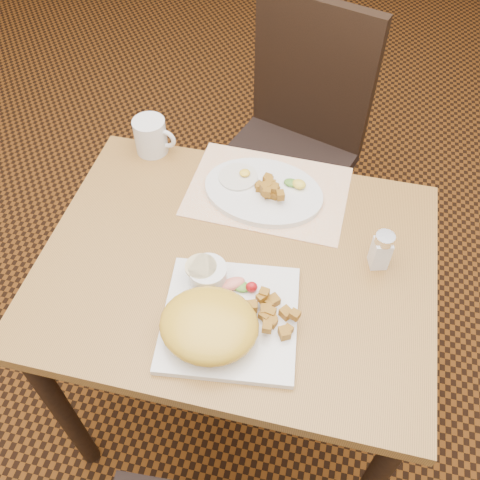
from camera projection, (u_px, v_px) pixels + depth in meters
name	position (u px, v px, depth m)	size (l,w,h in m)	color
ground	(238.00, 394.00, 1.81)	(8.00, 8.00, 0.00)	black
table	(237.00, 288.00, 1.31)	(0.90, 0.70, 0.75)	olive
chair_far	(293.00, 136.00, 1.83)	(0.53, 0.54, 0.97)	black
placemat	(268.00, 191.00, 1.37)	(0.40, 0.28, 0.00)	white
plate_square	(230.00, 318.00, 1.12)	(0.28, 0.28, 0.02)	silver
plate_oval	(263.00, 192.00, 1.35)	(0.30, 0.23, 0.02)	silver
hollandaise_mound	(208.00, 325.00, 1.06)	(0.20, 0.18, 0.07)	gold
ramekin	(207.00, 274.00, 1.16)	(0.09, 0.08, 0.05)	silver
garnish_sq	(239.00, 285.00, 1.15)	(0.09, 0.06, 0.03)	#387223
fried_egg	(239.00, 176.00, 1.37)	(0.10, 0.10, 0.02)	white
garnish_ov	(296.00, 184.00, 1.35)	(0.06, 0.04, 0.02)	#387223
salt_shaker	(381.00, 250.00, 1.18)	(0.05, 0.05, 0.10)	white
coffee_mug	(151.00, 136.00, 1.43)	(0.12, 0.09, 0.10)	silver
home_fries_sq	(268.00, 313.00, 1.10)	(0.12, 0.11, 0.04)	#A66F1A
home_fries_ov	(269.00, 188.00, 1.33)	(0.08, 0.10, 0.04)	#A66F1A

